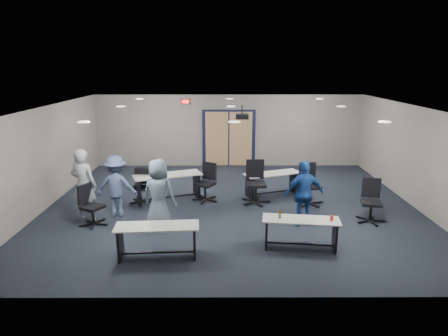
{
  "coord_description": "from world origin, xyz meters",
  "views": [
    {
      "loc": [
        -0.24,
        -10.41,
        3.78
      ],
      "look_at": [
        -0.2,
        -0.3,
        1.15
      ],
      "focal_mm": 32.0,
      "sensor_mm": 36.0,
      "label": 1
    }
  ],
  "objects_px": {
    "table_front_right": "(301,228)",
    "chair_back_d": "(310,185)",
    "chair_back_c": "(256,183)",
    "person_plaid": "(159,194)",
    "table_back_left": "(168,183)",
    "chair_back_a": "(140,186)",
    "person_gray": "(84,185)",
    "table_back_right": "(272,180)",
    "person_back": "(116,186)",
    "chair_loose_left": "(92,206)",
    "chair_loose_right": "(372,201)",
    "chair_back_b": "(205,182)",
    "person_navy": "(304,194)",
    "table_front_left": "(157,236)"
  },
  "relations": [
    {
      "from": "table_front_right",
      "to": "chair_back_d",
      "type": "relative_size",
      "value": 1.45
    },
    {
      "from": "chair_back_c",
      "to": "person_plaid",
      "type": "bearing_deg",
      "value": -147.03
    },
    {
      "from": "table_back_left",
      "to": "chair_back_a",
      "type": "relative_size",
      "value": 2.09
    },
    {
      "from": "person_gray",
      "to": "person_plaid",
      "type": "xyz_separation_m",
      "value": [
        1.91,
        -0.46,
        -0.08
      ]
    },
    {
      "from": "table_back_right",
      "to": "person_back",
      "type": "xyz_separation_m",
      "value": [
        -4.16,
        -1.63,
        0.33
      ]
    },
    {
      "from": "person_back",
      "to": "chair_loose_left",
      "type": "bearing_deg",
      "value": 56.67
    },
    {
      "from": "chair_back_a",
      "to": "person_plaid",
      "type": "xyz_separation_m",
      "value": [
        0.81,
        -1.76,
        0.36
      ]
    },
    {
      "from": "table_front_right",
      "to": "chair_loose_right",
      "type": "xyz_separation_m",
      "value": [
        2.01,
        1.44,
        0.08
      ]
    },
    {
      "from": "table_front_right",
      "to": "person_plaid",
      "type": "xyz_separation_m",
      "value": [
        -3.14,
        1.11,
        0.39
      ]
    },
    {
      "from": "chair_back_a",
      "to": "chair_back_d",
      "type": "bearing_deg",
      "value": 3.75
    },
    {
      "from": "chair_back_d",
      "to": "table_front_right",
      "type": "bearing_deg",
      "value": -117.47
    },
    {
      "from": "table_front_right",
      "to": "chair_loose_left",
      "type": "distance_m",
      "value": 4.92
    },
    {
      "from": "chair_back_c",
      "to": "person_gray",
      "type": "bearing_deg",
      "value": -166.16
    },
    {
      "from": "chair_back_c",
      "to": "person_back",
      "type": "height_order",
      "value": "person_back"
    },
    {
      "from": "table_back_left",
      "to": "table_back_right",
      "type": "bearing_deg",
      "value": -12.17
    },
    {
      "from": "table_back_left",
      "to": "chair_back_a",
      "type": "height_order",
      "value": "chair_back_a"
    },
    {
      "from": "person_gray",
      "to": "person_plaid",
      "type": "bearing_deg",
      "value": -179.0
    },
    {
      "from": "chair_back_d",
      "to": "chair_loose_left",
      "type": "xyz_separation_m",
      "value": [
        -5.54,
        -1.46,
        -0.07
      ]
    },
    {
      "from": "chair_back_a",
      "to": "chair_loose_left",
      "type": "bearing_deg",
      "value": -111.01
    },
    {
      "from": "chair_back_c",
      "to": "chair_back_b",
      "type": "bearing_deg",
      "value": 168.86
    },
    {
      "from": "chair_loose_left",
      "to": "person_navy",
      "type": "xyz_separation_m",
      "value": [
        5.07,
        -0.01,
        0.3
      ]
    },
    {
      "from": "chair_loose_right",
      "to": "chair_back_c",
      "type": "bearing_deg",
      "value": 164.24
    },
    {
      "from": "table_back_left",
      "to": "chair_back_b",
      "type": "height_order",
      "value": "chair_back_b"
    },
    {
      "from": "table_back_left",
      "to": "person_navy",
      "type": "bearing_deg",
      "value": -48.35
    },
    {
      "from": "chair_back_c",
      "to": "person_navy",
      "type": "bearing_deg",
      "value": -59.66
    },
    {
      "from": "chair_back_b",
      "to": "person_back",
      "type": "bearing_deg",
      "value": -121.0
    },
    {
      "from": "table_back_left",
      "to": "chair_back_b",
      "type": "relative_size",
      "value": 1.86
    },
    {
      "from": "table_back_left",
      "to": "person_gray",
      "type": "xyz_separation_m",
      "value": [
        -1.86,
        -1.48,
        0.39
      ]
    },
    {
      "from": "table_back_left",
      "to": "person_plaid",
      "type": "height_order",
      "value": "person_plaid"
    },
    {
      "from": "person_gray",
      "to": "chair_loose_right",
      "type": "bearing_deg",
      "value": -166.6
    },
    {
      "from": "person_navy",
      "to": "person_back",
      "type": "relative_size",
      "value": 1.01
    },
    {
      "from": "table_front_left",
      "to": "person_gray",
      "type": "bearing_deg",
      "value": 132.92
    },
    {
      "from": "chair_back_b",
      "to": "person_gray",
      "type": "xyz_separation_m",
      "value": [
        -2.91,
        -1.47,
        0.38
      ]
    },
    {
      "from": "chair_back_a",
      "to": "person_navy",
      "type": "xyz_separation_m",
      "value": [
        4.25,
        -1.64,
        0.32
      ]
    },
    {
      "from": "table_front_left",
      "to": "table_back_right",
      "type": "xyz_separation_m",
      "value": [
        2.78,
        3.92,
        0.0
      ]
    },
    {
      "from": "table_front_right",
      "to": "chair_loose_left",
      "type": "bearing_deg",
      "value": 172.69
    },
    {
      "from": "person_navy",
      "to": "chair_back_a",
      "type": "bearing_deg",
      "value": -31.09
    },
    {
      "from": "table_back_left",
      "to": "table_back_right",
      "type": "distance_m",
      "value": 3.06
    },
    {
      "from": "table_front_left",
      "to": "chair_back_d",
      "type": "height_order",
      "value": "chair_back_d"
    },
    {
      "from": "table_front_right",
      "to": "chair_back_c",
      "type": "relative_size",
      "value": 1.38
    },
    {
      "from": "chair_loose_left",
      "to": "person_back",
      "type": "bearing_deg",
      "value": -6.01
    },
    {
      "from": "chair_back_a",
      "to": "chair_loose_right",
      "type": "distance_m",
      "value": 6.13
    },
    {
      "from": "table_back_left",
      "to": "chair_back_d",
      "type": "relative_size",
      "value": 1.75
    },
    {
      "from": "chair_back_b",
      "to": "person_plaid",
      "type": "height_order",
      "value": "person_plaid"
    },
    {
      "from": "table_front_left",
      "to": "chair_back_c",
      "type": "bearing_deg",
      "value": 51.43
    },
    {
      "from": "chair_back_b",
      "to": "chair_loose_right",
      "type": "relative_size",
      "value": 1.01
    },
    {
      "from": "table_front_right",
      "to": "person_back",
      "type": "distance_m",
      "value": 4.73
    },
    {
      "from": "chair_loose_right",
      "to": "person_back",
      "type": "relative_size",
      "value": 0.67
    },
    {
      "from": "chair_back_a",
      "to": "person_navy",
      "type": "bearing_deg",
      "value": -15.33
    },
    {
      "from": "chair_back_a",
      "to": "chair_back_b",
      "type": "bearing_deg",
      "value": 11.2
    }
  ]
}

